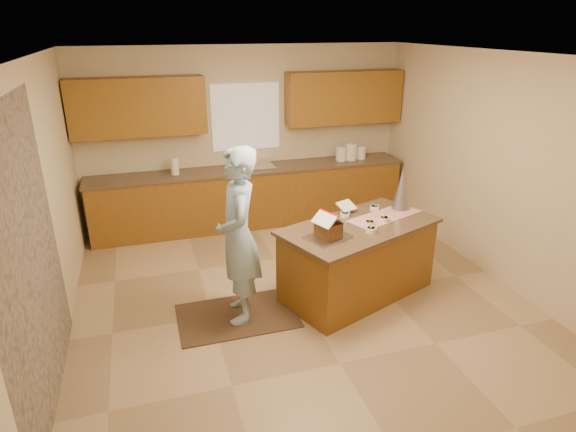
% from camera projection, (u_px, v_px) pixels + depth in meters
% --- Properties ---
extents(floor, '(5.50, 5.50, 0.00)m').
position_uv_depth(floor, '(301.00, 302.00, 5.57)').
color(floor, tan).
rests_on(floor, ground).
extents(ceiling, '(5.50, 5.50, 0.00)m').
position_uv_depth(ceiling, '(304.00, 55.00, 4.56)').
color(ceiling, silver).
rests_on(ceiling, floor).
extents(wall_back, '(5.50, 5.50, 0.00)m').
position_uv_depth(wall_back, '(246.00, 136.00, 7.51)').
color(wall_back, beige).
rests_on(wall_back, floor).
extents(wall_front, '(5.50, 5.50, 0.00)m').
position_uv_depth(wall_front, '(465.00, 347.00, 2.63)').
color(wall_front, beige).
rests_on(wall_front, floor).
extents(wall_left, '(5.50, 5.50, 0.00)m').
position_uv_depth(wall_left, '(42.00, 217.00, 4.38)').
color(wall_left, beige).
rests_on(wall_left, floor).
extents(wall_right, '(5.50, 5.50, 0.00)m').
position_uv_depth(wall_right, '(502.00, 171.00, 5.75)').
color(wall_right, beige).
rests_on(wall_right, floor).
extents(stone_accent, '(0.00, 2.50, 2.50)m').
position_uv_depth(stone_accent, '(31.00, 266.00, 3.71)').
color(stone_accent, gray).
rests_on(stone_accent, wall_left).
extents(window_curtain, '(1.05, 0.03, 1.00)m').
position_uv_depth(window_curtain, '(246.00, 117.00, 7.37)').
color(window_curtain, white).
rests_on(window_curtain, wall_back).
extents(back_counter_base, '(4.80, 0.60, 0.88)m').
position_uv_depth(back_counter_base, '(252.00, 198.00, 7.58)').
color(back_counter_base, brown).
rests_on(back_counter_base, floor).
extents(back_counter_top, '(4.85, 0.63, 0.04)m').
position_uv_depth(back_counter_top, '(251.00, 169.00, 7.41)').
color(back_counter_top, brown).
rests_on(back_counter_top, back_counter_base).
extents(upper_cabinet_left, '(1.85, 0.35, 0.80)m').
position_uv_depth(upper_cabinet_left, '(138.00, 107.00, 6.72)').
color(upper_cabinet_left, brown).
rests_on(upper_cabinet_left, wall_back).
extents(upper_cabinet_right, '(1.85, 0.35, 0.80)m').
position_uv_depth(upper_cabinet_right, '(344.00, 97.00, 7.57)').
color(upper_cabinet_right, brown).
rests_on(upper_cabinet_right, wall_back).
extents(sink, '(0.70, 0.45, 0.12)m').
position_uv_depth(sink, '(251.00, 170.00, 7.41)').
color(sink, silver).
rests_on(sink, back_counter_top).
extents(faucet, '(0.03, 0.03, 0.28)m').
position_uv_depth(faucet, '(248.00, 156.00, 7.51)').
color(faucet, silver).
rests_on(faucet, back_counter_top).
extents(island_base, '(1.91, 1.42, 0.84)m').
position_uv_depth(island_base, '(358.00, 261.00, 5.60)').
color(island_base, brown).
rests_on(island_base, floor).
extents(island_top, '(2.01, 1.51, 0.04)m').
position_uv_depth(island_top, '(360.00, 226.00, 5.43)').
color(island_top, brown).
rests_on(island_top, island_base).
extents(table_runner, '(1.01, 0.66, 0.01)m').
position_uv_depth(table_runner, '(385.00, 216.00, 5.67)').
color(table_runner, '#A70B1A').
rests_on(table_runner, island_top).
extents(baking_tray, '(0.53, 0.46, 0.02)m').
position_uv_depth(baking_tray, '(328.00, 237.00, 5.09)').
color(baking_tray, silver).
rests_on(baking_tray, island_top).
extents(cookbook, '(0.25, 0.23, 0.09)m').
position_uv_depth(cookbook, '(347.00, 206.00, 5.74)').
color(cookbook, white).
rests_on(cookbook, island_top).
extents(tinsel_tree, '(0.27, 0.27, 0.53)m').
position_uv_depth(tinsel_tree, '(402.00, 189.00, 5.79)').
color(tinsel_tree, silver).
rests_on(tinsel_tree, island_top).
extents(rug, '(1.27, 0.83, 0.01)m').
position_uv_depth(rug, '(237.00, 316.00, 5.29)').
color(rug, black).
rests_on(rug, floor).
extents(boy, '(0.53, 0.73, 1.88)m').
position_uv_depth(boy, '(239.00, 236.00, 4.95)').
color(boy, '#9ABEDB').
rests_on(boy, rug).
extents(canister_a, '(0.17, 0.17, 0.23)m').
position_uv_depth(canister_a, '(341.00, 154.00, 7.76)').
color(canister_a, white).
rests_on(canister_a, back_counter_top).
extents(canister_b, '(0.19, 0.19, 0.27)m').
position_uv_depth(canister_b, '(351.00, 151.00, 7.80)').
color(canister_b, white).
rests_on(canister_b, back_counter_top).
extents(canister_c, '(0.15, 0.15, 0.21)m').
position_uv_depth(canister_c, '(361.00, 153.00, 7.86)').
color(canister_c, white).
rests_on(canister_c, back_counter_top).
extents(paper_towel, '(0.11, 0.11, 0.25)m').
position_uv_depth(paper_towel, '(175.00, 166.00, 7.04)').
color(paper_towel, white).
rests_on(paper_towel, back_counter_top).
extents(gingerbread_house, '(0.34, 0.34, 0.27)m').
position_uv_depth(gingerbread_house, '(328.00, 227.00, 5.05)').
color(gingerbread_house, brown).
rests_on(gingerbread_house, baking_tray).
extents(candy_bowls, '(0.77, 0.71, 0.05)m').
position_uv_depth(candy_bowls, '(363.00, 219.00, 5.52)').
color(candy_bowls, '#E2716B').
rests_on(candy_bowls, island_top).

